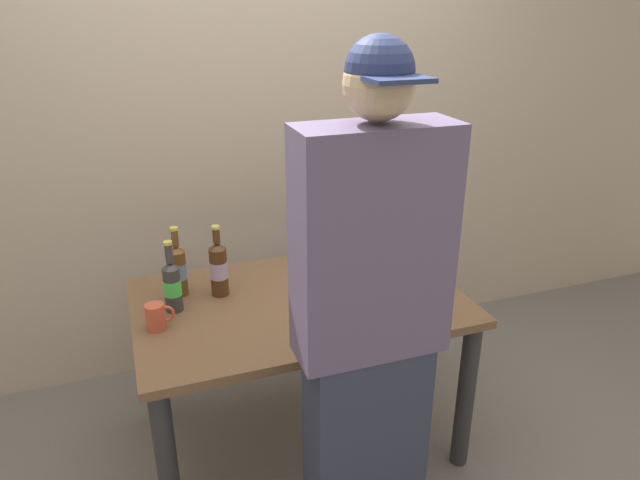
{
  "coord_description": "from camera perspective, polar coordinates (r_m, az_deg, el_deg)",
  "views": [
    {
      "loc": [
        -0.62,
        -2.01,
        1.88
      ],
      "look_at": [
        0.09,
        0.0,
        0.98
      ],
      "focal_mm": 32.24,
      "sensor_mm": 36.0,
      "label": 1
    }
  ],
  "objects": [
    {
      "name": "beer_bottle_amber",
      "position": [
        2.41,
        -10.03,
        -2.73
      ],
      "size": [
        0.07,
        0.07,
        0.31
      ],
      "color": "#472B14",
      "rests_on": "desk"
    },
    {
      "name": "ground_plane",
      "position": [
        2.82,
        -1.88,
        -19.02
      ],
      "size": [
        8.0,
        8.0,
        0.0
      ],
      "primitive_type": "plane",
      "color": "slate",
      "rests_on": "ground"
    },
    {
      "name": "coffee_mug",
      "position": [
        2.25,
        -15.93,
        -7.32
      ],
      "size": [
        0.11,
        0.07,
        0.1
      ],
      "color": "#BF4C33",
      "rests_on": "desk"
    },
    {
      "name": "person_figure",
      "position": [
        1.79,
        4.9,
        -9.69
      ],
      "size": [
        0.46,
        0.26,
        1.8
      ],
      "color": "#2D3347",
      "rests_on": "ground"
    },
    {
      "name": "beer_bottle_dark",
      "position": [
        2.33,
        -14.45,
        -4.34
      ],
      "size": [
        0.07,
        0.07,
        0.3
      ],
      "color": "#333333",
      "rests_on": "desk"
    },
    {
      "name": "laptop",
      "position": [
        2.59,
        5.97,
        -2.48
      ],
      "size": [
        0.39,
        0.37,
        0.2
      ],
      "color": "black",
      "rests_on": "desk"
    },
    {
      "name": "desk",
      "position": [
        2.45,
        -2.07,
        -8.23
      ],
      "size": [
        1.34,
        0.86,
        0.73
      ],
      "color": "brown",
      "rests_on": "ground"
    },
    {
      "name": "beer_bottle_green",
      "position": [
        2.44,
        -13.9,
        -2.81
      ],
      "size": [
        0.07,
        0.07,
        0.3
      ],
      "color": "brown",
      "rests_on": "desk"
    },
    {
      "name": "back_wall",
      "position": [
        2.99,
        -7.4,
        11.45
      ],
      "size": [
        6.0,
        0.1,
        2.6
      ],
      "primitive_type": "cube",
      "color": "tan",
      "rests_on": "ground"
    }
  ]
}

